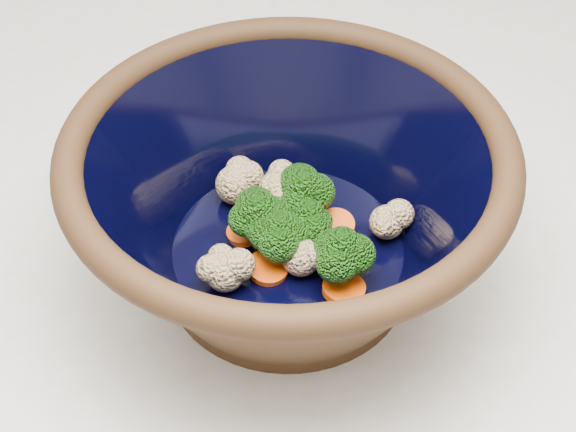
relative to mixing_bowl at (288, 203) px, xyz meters
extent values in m
cylinder|color=black|center=(0.00, 0.00, -0.08)|extent=(0.20, 0.20, 0.01)
torus|color=black|center=(0.00, 0.00, 0.05)|extent=(0.33, 0.33, 0.02)
cylinder|color=black|center=(0.00, 0.00, -0.05)|extent=(0.19, 0.19, 0.00)
cylinder|color=#608442|center=(0.02, 0.00, -0.04)|extent=(0.01, 0.01, 0.02)
ellipsoid|color=#1C5F12|center=(0.02, 0.00, -0.02)|extent=(0.04, 0.04, 0.03)
cylinder|color=#608442|center=(-0.02, 0.01, -0.04)|extent=(0.01, 0.01, 0.02)
ellipsoid|color=#1C5F12|center=(-0.02, 0.01, -0.01)|extent=(0.05, 0.05, 0.04)
cylinder|color=#608442|center=(0.04, -0.04, -0.04)|extent=(0.01, 0.01, 0.02)
ellipsoid|color=#1C5F12|center=(0.04, -0.04, -0.01)|extent=(0.04, 0.04, 0.04)
cylinder|color=#608442|center=(0.02, 0.03, -0.04)|extent=(0.01, 0.01, 0.02)
ellipsoid|color=#1C5F12|center=(0.02, 0.03, -0.01)|extent=(0.05, 0.05, 0.04)
cylinder|color=#608442|center=(-0.01, -0.01, -0.04)|extent=(0.01, 0.01, 0.02)
ellipsoid|color=#1C5F12|center=(-0.01, -0.01, -0.02)|extent=(0.04, 0.04, 0.04)
sphere|color=beige|center=(0.00, 0.05, -0.03)|extent=(0.03, 0.03, 0.03)
sphere|color=beige|center=(-0.05, -0.04, -0.03)|extent=(0.03, 0.03, 0.03)
sphere|color=beige|center=(0.08, 0.01, -0.03)|extent=(0.03, 0.03, 0.03)
sphere|color=beige|center=(0.00, 0.03, -0.03)|extent=(0.03, 0.03, 0.03)
sphere|color=beige|center=(0.01, -0.03, -0.03)|extent=(0.03, 0.03, 0.03)
sphere|color=beige|center=(-0.04, 0.06, -0.03)|extent=(0.03, 0.03, 0.03)
sphere|color=beige|center=(0.01, 0.02, -0.03)|extent=(0.03, 0.03, 0.03)
sphere|color=beige|center=(0.00, -0.01, -0.03)|extent=(0.03, 0.03, 0.03)
cylinder|color=#D74009|center=(0.04, -0.05, -0.04)|extent=(0.03, 0.03, 0.01)
cylinder|color=#D74009|center=(0.03, -0.01, -0.04)|extent=(0.03, 0.03, 0.01)
cylinder|color=#D74009|center=(0.04, 0.01, -0.04)|extent=(0.03, 0.03, 0.01)
cylinder|color=#D74009|center=(0.00, 0.00, -0.04)|extent=(0.03, 0.03, 0.01)
cylinder|color=#D74009|center=(-0.02, -0.03, -0.04)|extent=(0.03, 0.03, 0.01)
cylinder|color=#D74009|center=(-0.03, 0.01, -0.04)|extent=(0.03, 0.03, 0.01)
cylinder|color=#D74009|center=(0.03, -0.01, -0.04)|extent=(0.03, 0.03, 0.01)
cylinder|color=#D74009|center=(0.02, -0.01, -0.04)|extent=(0.03, 0.03, 0.01)
camera|label=1|loc=(-0.04, -0.43, 0.42)|focal=50.00mm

